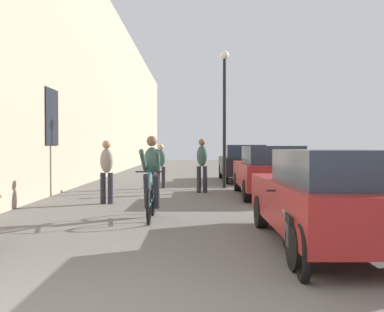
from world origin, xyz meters
TOP-DOWN VIEW (x-y plane):
  - building_facade_left at (-3.45, 14.00)m, footprint 0.54×68.00m
  - cyclist_on_bicycle at (0.20, 5.65)m, footprint 0.52×1.76m
  - pedestrian_near at (-1.18, 7.89)m, footprint 0.36×0.27m
  - pedestrian_mid at (1.36, 10.48)m, footprint 0.35×0.25m
  - pedestrian_far at (-0.08, 11.99)m, footprint 0.35×0.25m
  - street_lamp at (2.19, 11.99)m, footprint 0.32×0.32m
  - parked_car_nearest at (3.07, 3.22)m, footprint 1.72×4.04m
  - parked_car_second at (3.33, 9.46)m, footprint 1.84×4.25m
  - parked_car_third at (3.21, 15.08)m, footprint 1.90×4.40m
  - parked_motorcycle at (2.35, 2.38)m, footprint 0.62×2.14m

SIDE VIEW (x-z plane):
  - parked_motorcycle at x=2.35m, z-range -0.05..0.86m
  - parked_car_nearest at x=3.07m, z-range 0.03..1.46m
  - parked_car_second at x=3.33m, z-range 0.03..1.53m
  - parked_car_third at x=3.21m, z-range 0.03..1.59m
  - cyclist_on_bicycle at x=0.20m, z-range -0.06..1.68m
  - pedestrian_far at x=-0.08m, z-range 0.10..1.69m
  - pedestrian_near at x=-1.18m, z-range 0.10..1.75m
  - pedestrian_mid at x=1.36m, z-range 0.11..1.85m
  - street_lamp at x=2.19m, z-range 0.66..5.56m
  - building_facade_left at x=-3.45m, z-range 0.00..9.06m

